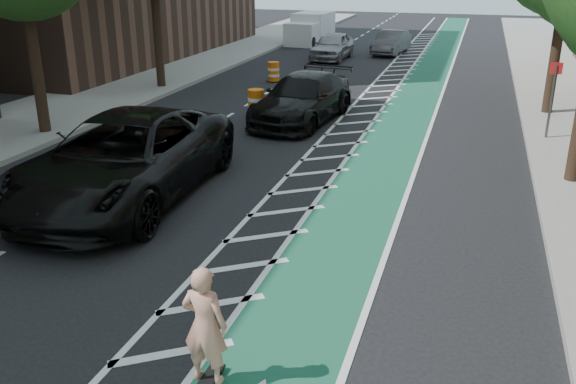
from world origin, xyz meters
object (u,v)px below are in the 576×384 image
at_px(skateboarder, 205,325).
at_px(barrel_a, 143,142).
at_px(suv_near, 125,158).
at_px(suv_far, 303,98).

xyz_separation_m(skateboarder, barrel_a, (-6.10, 8.97, -0.57)).
height_order(skateboarder, suv_near, suv_near).
relative_size(suv_far, barrel_a, 6.96).
distance_m(skateboarder, barrel_a, 10.86).
distance_m(suv_near, suv_far, 8.62).
height_order(skateboarder, suv_far, skateboarder).
bearing_deg(suv_near, skateboarder, -53.68).
bearing_deg(skateboarder, barrel_a, -55.74).
xyz_separation_m(skateboarder, suv_near, (-4.70, 5.80, 0.04)).
xyz_separation_m(skateboarder, suv_far, (-2.73, 14.19, -0.14)).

